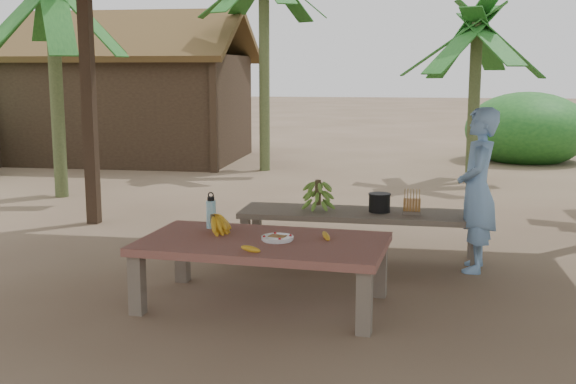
% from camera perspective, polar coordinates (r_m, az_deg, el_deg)
% --- Properties ---
extents(ground, '(80.00, 80.00, 0.00)m').
position_cam_1_polar(ground, '(5.66, 1.71, -8.27)').
color(ground, brown).
rests_on(ground, ground).
extents(work_table, '(1.88, 1.15, 0.50)m').
position_cam_1_polar(work_table, '(5.36, -1.99, -4.48)').
color(work_table, brown).
rests_on(work_table, ground).
extents(bench, '(2.21, 0.66, 0.45)m').
position_cam_1_polar(bench, '(6.68, 5.70, -2.02)').
color(bench, brown).
rests_on(bench, ground).
extents(ripe_banana_bunch, '(0.28, 0.25, 0.16)m').
position_cam_1_polar(ripe_banana_bunch, '(5.58, -5.98, -2.44)').
color(ripe_banana_bunch, gold).
rests_on(ripe_banana_bunch, work_table).
extents(plate, '(0.24, 0.24, 0.04)m').
position_cam_1_polar(plate, '(5.31, -0.85, -3.67)').
color(plate, white).
rests_on(plate, work_table).
extents(loose_banana_front, '(0.15, 0.08, 0.04)m').
position_cam_1_polar(loose_banana_front, '(4.99, -2.97, -4.52)').
color(loose_banana_front, gold).
rests_on(loose_banana_front, work_table).
extents(loose_banana_side, '(0.09, 0.17, 0.04)m').
position_cam_1_polar(loose_banana_side, '(5.37, 3.03, -3.49)').
color(loose_banana_side, gold).
rests_on(loose_banana_side, work_table).
extents(water_flask, '(0.08, 0.08, 0.29)m').
position_cam_1_polar(water_flask, '(5.74, -6.10, -1.66)').
color(water_flask, '#3FABC5').
rests_on(water_flask, work_table).
extents(green_banana_stalk, '(0.27, 0.27, 0.30)m').
position_cam_1_polar(green_banana_stalk, '(6.69, 2.39, -0.19)').
color(green_banana_stalk, '#598C2D').
rests_on(green_banana_stalk, bench).
extents(cooking_pot, '(0.19, 0.19, 0.17)m').
position_cam_1_polar(cooking_pot, '(6.66, 7.24, -0.87)').
color(cooking_pot, black).
rests_on(cooking_pot, bench).
extents(skewer_rack, '(0.18, 0.08, 0.24)m').
position_cam_1_polar(skewer_rack, '(6.57, 9.77, -0.75)').
color(skewer_rack, '#A57F47').
rests_on(skewer_rack, bench).
extents(woman, '(0.39, 0.55, 1.43)m').
position_cam_1_polar(woman, '(6.44, 14.73, 0.15)').
color(woman, '#6E99D0').
rests_on(woman, ground).
extents(hut, '(4.40, 3.43, 2.85)m').
position_cam_1_polar(hut, '(14.33, -12.11, 6.93)').
color(hut, black).
rests_on(hut, ground).
extents(banana_plant_n, '(1.80, 1.80, 2.64)m').
position_cam_1_polar(banana_plant_n, '(11.55, 14.68, 11.46)').
color(banana_plant_n, '#596638').
rests_on(banana_plant_n, ground).
extents(banana_plant_w, '(1.80, 1.80, 3.02)m').
position_cam_1_polar(banana_plant_w, '(10.35, -18.15, 13.61)').
color(banana_plant_w, '#596638').
rests_on(banana_plant_w, ground).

